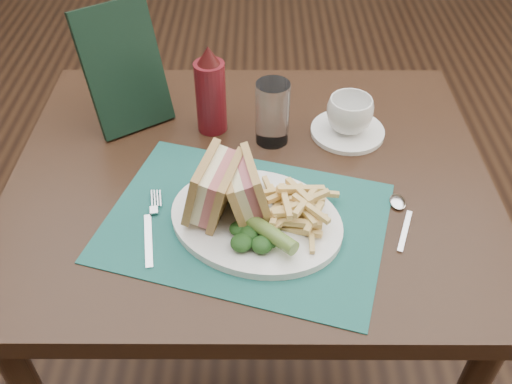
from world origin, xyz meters
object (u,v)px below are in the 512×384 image
plate (256,220)px  placemat (246,222)px  coffee_cup (350,115)px  drinking_glass (272,113)px  saucer (347,131)px  ketchup_bottle (210,89)px  sandwich_half_b (232,190)px  table_main (251,295)px  check_presenter (124,69)px  sandwich_half_a (201,184)px

plate → placemat: bearing=-171.0°
coffee_cup → drinking_glass: bearing=-171.9°
coffee_cup → drinking_glass: (-0.15, -0.02, 0.02)m
saucer → ketchup_bottle: (-0.28, 0.02, 0.09)m
placemat → sandwich_half_b: (-0.02, 0.00, 0.07)m
table_main → check_presenter: 0.58m
coffee_cup → check_presenter: check_presenter is taller
sandwich_half_a → check_presenter: size_ratio=0.45×
placemat → plate: size_ratio=1.56×
plate → coffee_cup: bearing=79.0°
drinking_glass → table_main: bearing=-113.0°
placemat → check_presenter: size_ratio=1.85×
check_presenter → sandwich_half_a: bearing=-93.6°
sandwich_half_a → check_presenter: (-0.17, 0.29, 0.05)m
sandwich_half_a → drinking_glass: same height
placemat → saucer: bearing=51.5°
sandwich_half_a → saucer: size_ratio=0.76×
sandwich_half_b → saucer: bearing=36.4°
sandwich_half_a → coffee_cup: bearing=56.2°
sandwich_half_a → drinking_glass: size_ratio=0.88×
coffee_cup → placemat: bearing=-128.5°
plate → check_presenter: bearing=154.9°
saucer → plate: bearing=-125.4°
coffee_cup → table_main: bearing=-148.1°
coffee_cup → check_presenter: (-0.45, 0.05, 0.08)m
coffee_cup → sandwich_half_a: bearing=-138.7°
table_main → sandwich_half_a: size_ratio=7.88×
ketchup_bottle → sandwich_half_b: bearing=-79.1°
placemat → coffee_cup: 0.33m
plate → sandwich_half_b: (-0.04, 0.01, 0.06)m
table_main → plate: size_ratio=3.00×
sandwich_half_a → ketchup_bottle: (-0.00, 0.26, 0.02)m
check_presenter → plate: bearing=-83.8°
check_presenter → coffee_cup: bearing=-40.0°
table_main → plate: plate is taller
check_presenter → drinking_glass: bearing=-47.1°
saucer → drinking_glass: bearing=-171.9°
placemat → sandwich_half_a: size_ratio=4.09×
sandwich_half_b → drinking_glass: bearing=61.2°
drinking_glass → ketchup_bottle: ketchup_bottle is taller
table_main → coffee_cup: bearing=31.9°
placemat → ketchup_bottle: size_ratio=2.51×
placemat → sandwich_half_a: 0.10m
placemat → check_presenter: bearing=128.9°
drinking_glass → check_presenter: bearing=167.1°
plate → saucer: plate is taller
sandwich_half_b → sandwich_half_a: bearing=157.6°
placemat → check_presenter: 0.41m
plate → sandwich_half_b: 0.07m
plate → drinking_glass: (0.03, 0.24, 0.06)m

